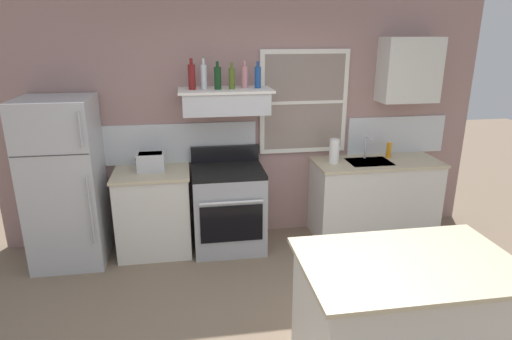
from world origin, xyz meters
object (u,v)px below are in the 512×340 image
Objects in this scene: bottle_blue_liqueur at (258,77)px; kitchen_island at (402,321)px; refrigerator at (65,183)px; bottle_rose_pink at (245,76)px; bottle_olive_oil_square at (232,78)px; toaster at (151,162)px; bottle_dark_green_wine at (218,78)px; bottle_red_label_wine at (192,77)px; bottle_clear_tall at (204,76)px; stove_range at (228,208)px; paper_towel_roll at (334,151)px; dish_soap_bottle at (389,150)px.

bottle_blue_liqueur is 0.19× the size of kitchen_island.
refrigerator is 6.12× the size of bottle_rose_pink.
bottle_olive_oil_square is 0.28m from bottle_blue_liqueur.
toaster is 0.21× the size of kitchen_island.
bottle_rose_pink is at bearing 24.52° from bottle_olive_oil_square.
bottle_dark_green_wine and bottle_rose_pink have the same top height.
refrigerator is 6.12× the size of bottle_dark_green_wine.
bottle_olive_oil_square is 0.19× the size of kitchen_island.
bottle_red_label_wine reaches higher than refrigerator.
bottle_clear_tall is (0.12, 0.03, -0.00)m from bottle_red_label_wine.
bottle_clear_tall is at bearing 5.91° from refrigerator.
bottle_dark_green_wine is (0.72, -0.01, 0.85)m from toaster.
paper_towel_roll is (1.19, 0.04, 0.58)m from stove_range.
bottle_olive_oil_square is (0.40, -0.02, -0.02)m from bottle_red_label_wine.
refrigerator is 6.52× the size of bottle_olive_oil_square.
toaster is 1.65× the size of dish_soap_bottle.
toaster is 1.09× the size of bottle_blue_liqueur.
bottle_rose_pink is 1.55× the size of dish_soap_bottle.
stove_range is 1.44m from bottle_blue_liqueur.
toaster is 0.98m from bottle_red_label_wine.
bottle_red_label_wine is at bearing 176.90° from bottle_olive_oil_square.
paper_towel_roll is (0.85, -0.07, -0.81)m from bottle_blue_liqueur.
bottle_olive_oil_square is at bearing 3.08° from refrigerator.
bottle_olive_oil_square is at bearing 2.38° from bottle_dark_green_wine.
bottle_dark_green_wine is at bearing -177.84° from dish_soap_bottle.
bottle_dark_green_wine is (1.57, 0.09, 1.01)m from refrigerator.
bottle_dark_green_wine is at bearing 178.81° from paper_towel_roll.
bottle_blue_liqueur is at bearing 175.58° from paper_towel_roll.
bottle_red_label_wine reaches higher than dish_soap_bottle.
bottle_clear_tall is 1.12× the size of paper_towel_roll.
bottle_clear_tall is at bearing 176.38° from paper_towel_roll.
bottle_rose_pink reaches higher than stove_range.
stove_range reaches higher than kitchen_island.
bottle_dark_green_wine is 0.14m from bottle_olive_oil_square.
refrigerator is 2.85m from paper_towel_roll.
bottle_clear_tall is (0.59, 0.05, 0.86)m from toaster.
dish_soap_bottle is at bearing 67.96° from kitchen_island.
stove_range is at bearing 0.80° from refrigerator.
stove_range is at bearing -39.95° from bottle_dark_green_wine.
dish_soap_bottle is at bearing 2.16° from bottle_dark_green_wine.
toaster is 1.12m from bottle_dark_green_wine.
bottle_red_label_wine is 2.93m from kitchen_island.
paper_towel_roll reaches higher than kitchen_island.
bottle_dark_green_wine is 1.00× the size of bottle_rose_pink.
stove_range is at bearing -5.11° from toaster.
bottle_red_label_wine is 1.18× the size of bottle_olive_oil_square.
bottle_clear_tall reaches higher than paper_towel_roll.
toaster is 1.13× the size of bottle_olive_oil_square.
refrigerator reaches higher than dish_soap_bottle.
refrigerator is 1.22× the size of kitchen_island.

